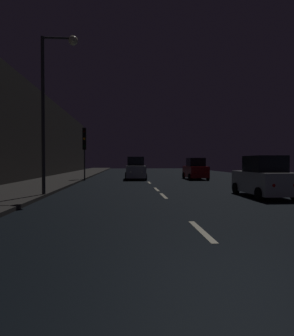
{
  "coord_description": "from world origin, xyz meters",
  "views": [
    {
      "loc": [
        -1.81,
        -3.86,
        1.68
      ],
      "look_at": [
        -0.32,
        17.11,
        1.21
      ],
      "focal_mm": 31.03,
      "sensor_mm": 36.0,
      "label": 1
    }
  ],
  "objects_px": {
    "traffic_light_far_left": "(84,143)",
    "streetlamp_overhead": "(53,91)",
    "car_parked_right_far": "(195,170)",
    "car_parked_right_near": "(263,178)",
    "car_approaching_headlights": "(135,169)"
  },
  "relations": [
    {
      "from": "car_parked_right_near",
      "to": "car_parked_right_far",
      "type": "bearing_deg",
      "value": -0.0
    },
    {
      "from": "car_parked_right_far",
      "to": "car_approaching_headlights",
      "type": "bearing_deg",
      "value": 88.14
    },
    {
      "from": "traffic_light_far_left",
      "to": "car_parked_right_near",
      "type": "height_order",
      "value": "traffic_light_far_left"
    },
    {
      "from": "car_parked_right_near",
      "to": "traffic_light_far_left",
      "type": "bearing_deg",
      "value": 39.32
    },
    {
      "from": "car_parked_right_near",
      "to": "car_parked_right_far",
      "type": "distance_m",
      "value": 13.59
    },
    {
      "from": "traffic_light_far_left",
      "to": "streetlamp_overhead",
      "type": "relative_size",
      "value": 0.61
    },
    {
      "from": "traffic_light_far_left",
      "to": "car_parked_right_near",
      "type": "bearing_deg",
      "value": 37.58
    },
    {
      "from": "traffic_light_far_left",
      "to": "streetlamp_overhead",
      "type": "distance_m",
      "value": 11.98
    },
    {
      "from": "traffic_light_far_left",
      "to": "streetlamp_overhead",
      "type": "height_order",
      "value": "streetlamp_overhead"
    },
    {
      "from": "traffic_light_far_left",
      "to": "car_parked_right_far",
      "type": "bearing_deg",
      "value": 95.02
    },
    {
      "from": "traffic_light_far_left",
      "to": "car_parked_right_far",
      "type": "height_order",
      "value": "traffic_light_far_left"
    },
    {
      "from": "car_approaching_headlights",
      "to": "car_parked_right_far",
      "type": "relative_size",
      "value": 1.05
    },
    {
      "from": "car_parked_right_near",
      "to": "car_parked_right_far",
      "type": "relative_size",
      "value": 0.97
    },
    {
      "from": "streetlamp_overhead",
      "to": "car_parked_right_far",
      "type": "relative_size",
      "value": 1.88
    },
    {
      "from": "car_approaching_headlights",
      "to": "car_parked_right_far",
      "type": "distance_m",
      "value": 5.64
    }
  ]
}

